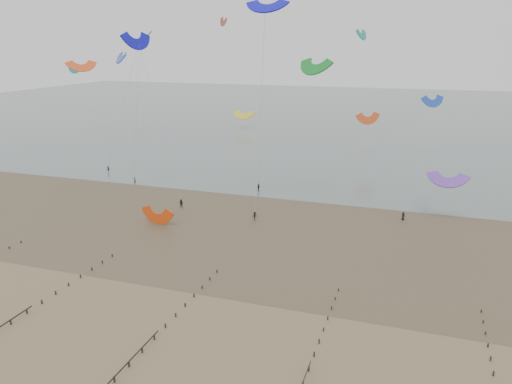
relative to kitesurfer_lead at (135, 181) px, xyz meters
The scene contains 6 objects.
ground 60.81m from the kitesurfer_lead, 56.40° to the right, with size 500.00×500.00×0.00m, color brown.
sea_and_shore 33.75m from the kitesurfer_lead, 28.79° to the right, with size 500.00×665.00×0.03m.
kitesurfer_lead is the anchor object (origin of this frame).
kitesurfers 53.56m from the kitesurfer_lead, ahead, with size 111.31×27.91×1.78m.
grounded_kite 29.67m from the kitesurfer_lead, 50.34° to the right, with size 6.26×3.28×4.77m, color #D83F0D, non-canonical shape.
kites_airborne 52.80m from the kitesurfer_lead, 59.62° to the left, with size 234.03×117.03×41.11m.
Camera 1 is at (30.82, -49.91, 32.42)m, focal length 35.00 mm.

